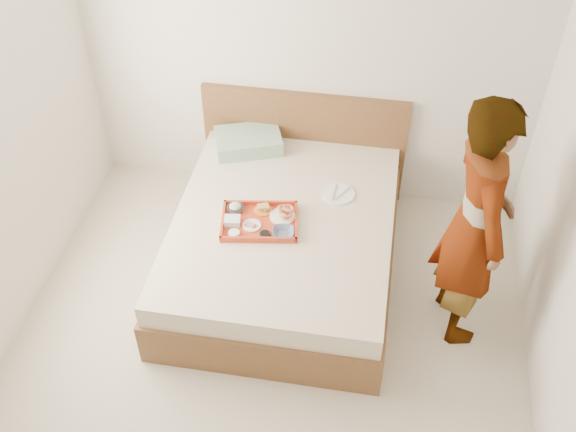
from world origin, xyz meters
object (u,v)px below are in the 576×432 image
(dinner_plate, at_px, (338,194))
(person, at_px, (475,224))
(bed, at_px, (284,244))
(tray, at_px, (260,221))

(dinner_plate, distance_m, person, 1.14)
(bed, bearing_deg, person, -11.83)
(tray, height_order, person, person)
(bed, height_order, tray, tray)
(bed, distance_m, dinner_plate, 0.55)
(tray, distance_m, person, 1.48)
(tray, relative_size, dinner_plate, 2.21)
(tray, bearing_deg, bed, 20.01)
(tray, bearing_deg, person, -15.97)
(bed, distance_m, tray, 0.34)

